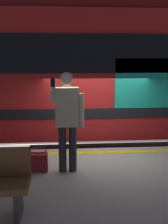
{
  "coord_description": "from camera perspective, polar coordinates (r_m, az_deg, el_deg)",
  "views": [
    {
      "loc": [
        0.76,
        5.81,
        3.02
      ],
      "look_at": [
        0.36,
        0.3,
        1.88
      ],
      "focal_mm": 43.65,
      "sensor_mm": 36.0,
      "label": 1
    }
  ],
  "objects": [
    {
      "name": "ground_plane",
      "position": [
        6.6,
        3.02,
        -15.61
      ],
      "size": [
        24.37,
        24.37,
        0.0
      ],
      "primitive_type": "plane",
      "color": "#3D3D3F"
    },
    {
      "name": "passenger",
      "position": [
        4.73,
        -3.51,
        -0.51
      ],
      "size": [
        0.57,
        0.55,
        1.77
      ],
      "color": "#262628",
      "rests_on": "platform"
    },
    {
      "name": "train_carriage",
      "position": [
        7.95,
        -6.99,
        8.75
      ],
      "size": [
        13.57,
        3.08,
        4.18
      ],
      "color": "red",
      "rests_on": "ground"
    },
    {
      "name": "handbag",
      "position": [
        5.05,
        -9.5,
        -10.12
      ],
      "size": [
        0.33,
        0.3,
        0.39
      ],
      "color": "maroon",
      "rests_on": "platform"
    },
    {
      "name": "safety_line",
      "position": [
        5.93,
        3.49,
        -8.46
      ],
      "size": [
        14.29,
        0.16,
        0.01
      ],
      "primitive_type": "cube",
      "color": "yellow",
      "rests_on": "platform"
    },
    {
      "name": "track_rail_far",
      "position": [
        9.17,
        0.81,
        -7.03
      ],
      "size": [
        18.96,
        0.08,
        0.16
      ],
      "primitive_type": "cube",
      "color": "slate",
      "rests_on": "ground"
    },
    {
      "name": "platform",
      "position": [
        4.61,
        6.47,
        -21.73
      ],
      "size": [
        14.58,
        4.08,
        0.98
      ],
      "primitive_type": "cube",
      "color": "#9E998E",
      "rests_on": "ground"
    },
    {
      "name": "track_rail_near",
      "position": [
        7.83,
        1.73,
        -10.39
      ],
      "size": [
        18.96,
        0.08,
        0.16
      ],
      "primitive_type": "cube",
      "color": "slate",
      "rests_on": "ground"
    }
  ]
}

